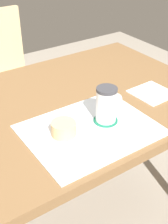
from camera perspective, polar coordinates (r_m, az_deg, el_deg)
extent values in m
cylinder|color=brown|center=(1.90, 5.26, 0.98)|extent=(0.05, 0.05, 0.69)
cube|color=brown|center=(1.20, -4.48, 0.71)|extent=(1.23, 0.79, 0.04)
cylinder|color=#D1B27F|center=(1.94, -6.09, -3.26)|extent=(0.04, 0.04, 0.42)
cylinder|color=#D1B27F|center=(2.21, -10.38, 1.30)|extent=(0.04, 0.04, 0.42)
cube|color=#D1B27F|center=(1.90, -13.70, 3.24)|extent=(0.43, 0.43, 0.04)
cube|color=white|center=(1.05, 1.23, -3.18)|extent=(0.43, 0.34, 0.00)
cylinder|color=white|center=(1.01, -3.68, -4.37)|extent=(0.14, 0.14, 0.01)
cylinder|color=#E5BC7F|center=(0.99, -3.74, -3.04)|extent=(0.08, 0.08, 0.05)
cylinder|color=#196B4C|center=(1.09, 3.96, -1.52)|extent=(0.08, 0.08, 0.00)
cylinder|color=white|center=(1.06, 4.09, 1.16)|extent=(0.07, 0.07, 0.11)
cylinder|color=#3D3D42|center=(1.03, 4.22, 4.13)|extent=(0.07, 0.07, 0.01)
torus|color=white|center=(1.08, 5.65, 1.85)|extent=(0.06, 0.01, 0.06)
cube|color=white|center=(1.29, 12.34, 3.42)|extent=(0.16, 0.16, 0.00)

